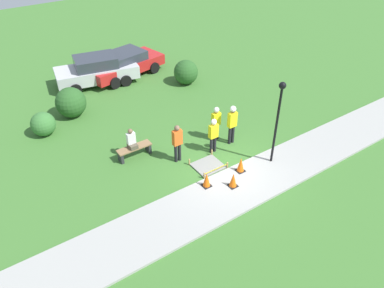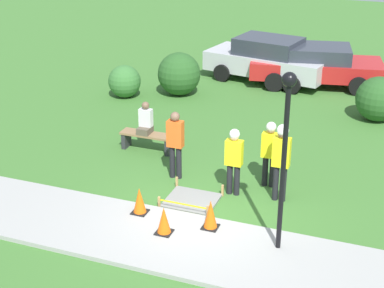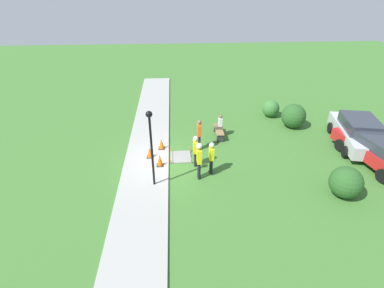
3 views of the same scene
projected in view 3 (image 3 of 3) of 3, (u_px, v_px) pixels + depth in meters
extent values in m
plane|color=#3D702D|center=(169.00, 162.00, 15.56)|extent=(60.00, 60.00, 0.00)
cube|color=#9E9E99|center=(147.00, 162.00, 15.48)|extent=(28.00, 2.29, 0.10)
cube|color=gray|center=(181.00, 157.00, 15.96)|extent=(1.18, 1.07, 0.06)
cube|color=tan|center=(171.00, 150.00, 16.38)|extent=(0.05, 0.05, 0.29)
cube|color=tan|center=(171.00, 162.00, 15.36)|extent=(0.05, 0.05, 0.29)
cube|color=tan|center=(190.00, 149.00, 16.44)|extent=(0.05, 0.05, 0.29)
cube|color=tan|center=(191.00, 161.00, 15.42)|extent=(0.05, 0.05, 0.29)
cube|color=yellow|center=(171.00, 154.00, 15.83)|extent=(1.18, 0.00, 0.04)
cube|color=black|center=(162.00, 148.00, 16.58)|extent=(0.34, 0.34, 0.02)
cone|color=orange|center=(161.00, 143.00, 16.43)|extent=(0.29, 0.29, 0.59)
cube|color=black|center=(150.00, 157.00, 15.83)|extent=(0.34, 0.34, 0.02)
cone|color=orange|center=(150.00, 152.00, 15.68)|extent=(0.29, 0.29, 0.58)
cube|color=black|center=(160.00, 165.00, 15.13)|extent=(0.34, 0.34, 0.02)
cone|color=orange|center=(160.00, 160.00, 14.97)|extent=(0.29, 0.29, 0.63)
cube|color=#2D2D33|center=(217.00, 128.00, 18.47)|extent=(0.12, 0.40, 0.45)
cube|color=#2D2D33|center=(220.00, 138.00, 17.33)|extent=(0.12, 0.40, 0.45)
cube|color=olive|center=(219.00, 129.00, 17.77)|extent=(1.52, 0.44, 0.06)
cube|color=brown|center=(219.00, 127.00, 17.77)|extent=(0.34, 0.44, 0.18)
cube|color=silver|center=(220.00, 122.00, 17.60)|extent=(0.36, 0.20, 0.50)
sphere|color=brown|center=(221.00, 116.00, 17.42)|extent=(0.21, 0.21, 0.21)
cylinder|color=black|center=(211.00, 165.00, 14.66)|extent=(0.14, 0.14, 0.78)
cylinder|color=black|center=(211.00, 167.00, 14.51)|extent=(0.14, 0.14, 0.78)
cube|color=yellow|center=(212.00, 154.00, 14.23)|extent=(0.40, 0.22, 0.62)
sphere|color=#A37A5B|center=(212.00, 146.00, 14.03)|extent=(0.21, 0.21, 0.21)
sphere|color=white|center=(212.00, 145.00, 14.00)|extent=(0.24, 0.24, 0.24)
cylinder|color=black|center=(195.00, 158.00, 15.22)|extent=(0.14, 0.14, 0.78)
cylinder|color=black|center=(196.00, 160.00, 15.06)|extent=(0.14, 0.14, 0.78)
cube|color=yellow|center=(195.00, 147.00, 14.79)|extent=(0.40, 0.22, 0.61)
sphere|color=tan|center=(196.00, 140.00, 14.59)|extent=(0.21, 0.21, 0.21)
sphere|color=white|center=(196.00, 139.00, 14.56)|extent=(0.24, 0.24, 0.24)
cylinder|color=black|center=(199.00, 169.00, 14.25)|extent=(0.14, 0.14, 0.89)
cylinder|color=black|center=(199.00, 171.00, 14.09)|extent=(0.14, 0.14, 0.89)
cube|color=yellow|center=(199.00, 156.00, 13.77)|extent=(0.40, 0.22, 0.70)
sphere|color=brown|center=(199.00, 147.00, 13.54)|extent=(0.24, 0.24, 0.24)
sphere|color=white|center=(199.00, 146.00, 13.51)|extent=(0.28, 0.28, 0.28)
cylinder|color=black|center=(199.00, 141.00, 16.61)|extent=(0.14, 0.14, 0.86)
cylinder|color=black|center=(199.00, 143.00, 16.46)|extent=(0.14, 0.14, 0.86)
cube|color=#E55B1E|center=(199.00, 130.00, 16.15)|extent=(0.40, 0.22, 0.68)
sphere|color=brown|center=(199.00, 122.00, 15.92)|extent=(0.23, 0.23, 0.23)
cylinder|color=black|center=(152.00, 152.00, 12.96)|extent=(0.10, 0.10, 3.41)
sphere|color=black|center=(149.00, 114.00, 12.06)|extent=(0.28, 0.28, 0.28)
cube|color=red|center=(378.00, 152.00, 15.25)|extent=(5.07, 2.89, 0.61)
cube|color=#2D333D|center=(382.00, 142.00, 14.96)|extent=(2.68, 2.18, 0.52)
cylinder|color=black|center=(383.00, 176.00, 13.94)|extent=(0.71, 0.37, 0.68)
cylinder|color=black|center=(371.00, 141.00, 16.86)|extent=(0.71, 0.37, 0.68)
cylinder|color=black|center=(340.00, 145.00, 16.42)|extent=(0.71, 0.37, 0.68)
cube|color=#BCBCC1|center=(357.00, 134.00, 16.78)|extent=(4.87, 2.75, 0.72)
cube|color=#2D333D|center=(360.00, 124.00, 16.45)|extent=(2.57, 2.09, 0.61)
cylinder|color=black|center=(384.00, 154.00, 15.63)|extent=(0.68, 0.36, 0.65)
cylinder|color=black|center=(346.00, 152.00, 15.84)|extent=(0.68, 0.36, 0.65)
cylinder|color=black|center=(364.00, 130.00, 18.08)|extent=(0.68, 0.36, 0.65)
cylinder|color=black|center=(331.00, 128.00, 18.29)|extent=(0.68, 0.36, 0.65)
sphere|color=#387033|center=(271.00, 109.00, 20.27)|extent=(1.14, 1.14, 1.14)
sphere|color=#285623|center=(346.00, 182.00, 12.92)|extent=(1.41, 1.41, 1.41)
sphere|color=#285623|center=(294.00, 116.00, 18.77)|extent=(1.52, 1.52, 1.52)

